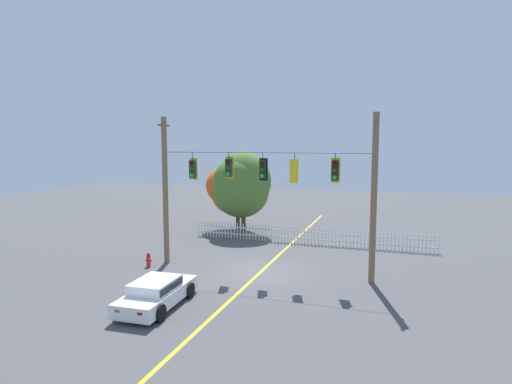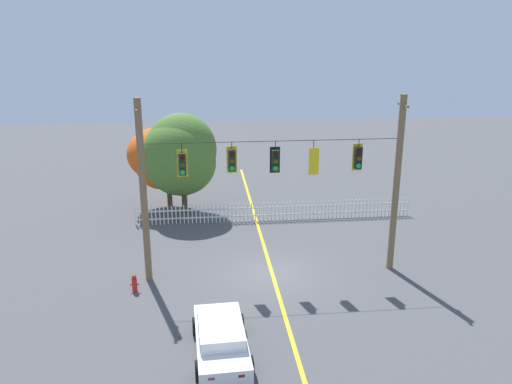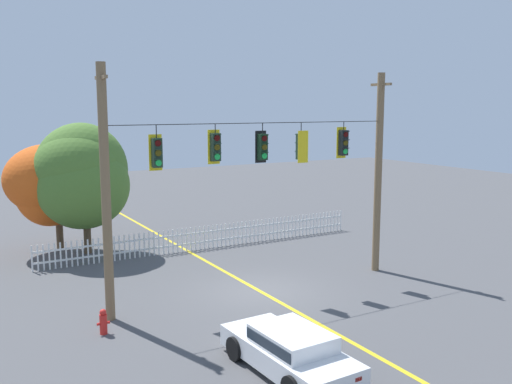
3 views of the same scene
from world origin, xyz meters
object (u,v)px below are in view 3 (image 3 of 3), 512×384
(traffic_signal_westbound_side, at_px, (157,153))
(traffic_signal_southbound_primary, at_px, (215,147))
(autumn_maple_near_fence, at_px, (49,183))
(autumn_maple_mid, at_px, (81,175))
(traffic_signal_eastbound_side, at_px, (301,146))
(fire_hydrant, at_px, (103,322))
(traffic_signal_northbound_primary, at_px, (262,147))
(parked_car, at_px, (290,350))
(traffic_signal_northbound_secondary, at_px, (343,143))

(traffic_signal_westbound_side, relative_size, traffic_signal_southbound_primary, 1.08)
(traffic_signal_westbound_side, distance_m, autumn_maple_near_fence, 9.93)
(autumn_maple_mid, bearing_deg, traffic_signal_southbound_primary, -73.65)
(traffic_signal_westbound_side, xyz_separation_m, traffic_signal_eastbound_side, (5.48, -0.02, 0.01))
(traffic_signal_westbound_side, relative_size, fire_hydrant, 1.91)
(traffic_signal_southbound_primary, relative_size, autumn_maple_mid, 0.23)
(traffic_signal_westbound_side, bearing_deg, autumn_maple_mid, 93.08)
(traffic_signal_northbound_primary, height_order, parked_car, traffic_signal_northbound_primary)
(autumn_maple_near_fence, relative_size, fire_hydrant, 6.50)
(traffic_signal_southbound_primary, height_order, traffic_signal_eastbound_side, same)
(traffic_signal_westbound_side, height_order, fire_hydrant, traffic_signal_westbound_side)
(traffic_signal_northbound_secondary, height_order, autumn_maple_near_fence, traffic_signal_northbound_secondary)
(traffic_signal_westbound_side, relative_size, autumn_maple_near_fence, 0.29)
(traffic_signal_westbound_side, height_order, autumn_maple_mid, traffic_signal_westbound_side)
(traffic_signal_northbound_primary, bearing_deg, traffic_signal_westbound_side, 180.00)
(traffic_signal_westbound_side, height_order, traffic_signal_northbound_secondary, same)
(traffic_signal_eastbound_side, height_order, parked_car, traffic_signal_eastbound_side)
(parked_car, bearing_deg, traffic_signal_southbound_primary, 82.26)
(traffic_signal_northbound_primary, distance_m, traffic_signal_northbound_secondary, 3.56)
(traffic_signal_northbound_secondary, height_order, parked_car, traffic_signal_northbound_secondary)
(fire_hydrant, bearing_deg, traffic_signal_northbound_secondary, 6.26)
(traffic_signal_eastbound_side, xyz_separation_m, fire_hydrant, (-7.64, -1.03, -4.81))
(traffic_signal_northbound_primary, relative_size, traffic_signal_eastbound_side, 0.96)
(parked_car, bearing_deg, traffic_signal_northbound_primary, 65.79)
(traffic_signal_westbound_side, relative_size, traffic_signal_northbound_primary, 1.04)
(fire_hydrant, bearing_deg, traffic_signal_southbound_primary, 14.05)
(parked_car, bearing_deg, autumn_maple_near_fence, 100.77)
(traffic_signal_northbound_secondary, relative_size, parked_car, 0.33)
(parked_car, bearing_deg, autumn_maple_mid, 96.83)
(parked_car, bearing_deg, traffic_signal_eastbound_side, 53.83)
(traffic_signal_westbound_side, distance_m, autumn_maple_mid, 8.69)
(traffic_signal_northbound_primary, relative_size, fire_hydrant, 1.83)
(autumn_maple_near_fence, height_order, fire_hydrant, autumn_maple_near_fence)
(traffic_signal_eastbound_side, bearing_deg, traffic_signal_westbound_side, 179.81)
(traffic_signal_northbound_primary, xyz_separation_m, autumn_maple_near_fence, (-5.53, 9.59, -2.02))
(autumn_maple_near_fence, bearing_deg, traffic_signal_southbound_primary, -68.83)
(traffic_signal_northbound_secondary, distance_m, autumn_maple_near_fence, 13.38)
(traffic_signal_southbound_primary, xyz_separation_m, traffic_signal_northbound_secondary, (5.38, 0.00, -0.03))
(traffic_signal_northbound_primary, xyz_separation_m, traffic_signal_northbound_secondary, (3.56, 0.00, 0.03))
(traffic_signal_northbound_secondary, distance_m, parked_car, 9.66)
(traffic_signal_eastbound_side, bearing_deg, parked_car, -126.17)
(traffic_signal_southbound_primary, relative_size, autumn_maple_near_fence, 0.27)
(autumn_maple_near_fence, xyz_separation_m, fire_hydrant, (-0.48, -10.64, -2.83))
(traffic_signal_southbound_primary, bearing_deg, fire_hydrant, -165.95)
(parked_car, distance_m, fire_hydrant, 5.85)
(traffic_signal_northbound_secondary, bearing_deg, autumn_maple_mid, 132.72)
(traffic_signal_eastbound_side, relative_size, autumn_maple_near_fence, 0.29)
(traffic_signal_northbound_primary, bearing_deg, traffic_signal_southbound_primary, 179.99)
(traffic_signal_northbound_primary, distance_m, autumn_maple_near_fence, 11.26)
(traffic_signal_eastbound_side, distance_m, autumn_maple_mid, 10.53)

